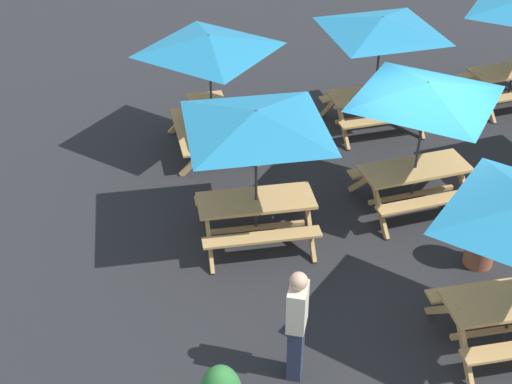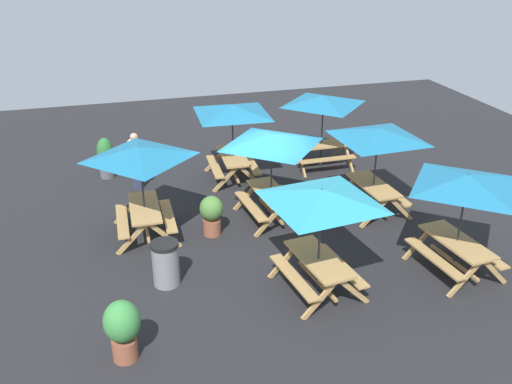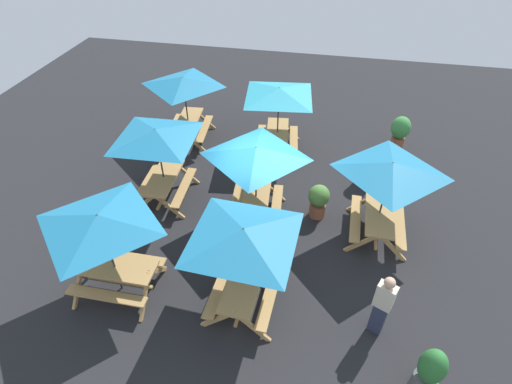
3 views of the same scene
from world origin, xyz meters
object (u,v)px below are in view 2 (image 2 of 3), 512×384
picnic_table_3 (321,204)px  potted_plant_2 (212,214)px  picnic_table_0 (232,115)px  picnic_table_6 (323,105)px  potted_plant_0 (106,157)px  picnic_table_4 (378,140)px  picnic_table_5 (140,159)px  picnic_table_1 (272,146)px  potted_plant_1 (122,327)px  person_standing (136,159)px  trash_bin_gray (166,263)px  picnic_table_2 (466,188)px

picnic_table_3 → potted_plant_2: picnic_table_3 is taller
picnic_table_0 → picnic_table_6: 2.88m
picnic_table_3 → potted_plant_0: (7.28, 3.90, -1.35)m
picnic_table_4 → picnic_table_3: bearing=135.0°
picnic_table_5 → potted_plant_2: (-0.41, -1.55, -1.42)m
potted_plant_0 → picnic_table_6: bearing=-98.7°
potted_plant_0 → potted_plant_2: (-4.35, -2.30, -0.08)m
picnic_table_1 → picnic_table_4: same height
picnic_table_6 → potted_plant_1: (-7.32, 6.56, -1.32)m
picnic_table_5 → picnic_table_6: same height
person_standing → picnic_table_4: bearing=175.8°
picnic_table_6 → potted_plant_1: picnic_table_6 is taller
person_standing → picnic_table_0: bearing=-158.0°
picnic_table_5 → picnic_table_6: bearing=-61.3°
picnic_table_1 → potted_plant_1: bearing=132.5°
picnic_table_0 → picnic_table_6: (0.20, -2.87, 0.00)m
potted_plant_0 → potted_plant_1: size_ratio=1.06×
picnic_table_4 → potted_plant_2: (-0.11, 4.34, -1.42)m
person_standing → picnic_table_3: bearing=140.8°
potted_plant_0 → picnic_table_0: bearing=-108.3°
picnic_table_0 → trash_bin_gray: (-5.00, 2.68, -1.49)m
picnic_table_3 → trash_bin_gray: bearing=62.8°
picnic_table_1 → person_standing: 4.37m
picnic_table_0 → picnic_table_3: (-6.09, -0.28, 0.00)m
picnic_table_5 → trash_bin_gray: size_ratio=2.38×
potted_plant_2 → picnic_table_6: bearing=-51.2°
picnic_table_3 → trash_bin_gray: (1.08, 2.96, -1.49)m
picnic_table_1 → picnic_table_4: bearing=-101.3°
picnic_table_2 → trash_bin_gray: (1.23, 6.09, -1.49)m
picnic_table_0 → picnic_table_4: size_ratio=1.00×
picnic_table_1 → potted_plant_1: picnic_table_1 is taller
picnic_table_0 → person_standing: bearing=90.4°
picnic_table_5 → picnic_table_4: bearing=-91.5°
picnic_table_2 → picnic_table_4: bearing=1.5°
picnic_table_3 → trash_bin_gray: size_ratio=2.86×
picnic_table_6 → potted_plant_0: size_ratio=1.88×
picnic_table_2 → potted_plant_0: 10.31m
trash_bin_gray → potted_plant_2: bearing=-36.5°
picnic_table_0 → picnic_table_1: (-2.75, -0.32, 0.00)m
picnic_table_2 → picnic_table_3: same height
picnic_table_3 → person_standing: picnic_table_3 is taller
picnic_table_0 → picnic_table_3: 6.09m
picnic_table_5 → trash_bin_gray: picnic_table_5 is taller
trash_bin_gray → potted_plant_1: potted_plant_1 is taller
picnic_table_2 → potted_plant_0: size_ratio=1.88×
picnic_table_4 → potted_plant_1: bearing=118.3°
picnic_table_1 → trash_bin_gray: 4.04m
picnic_table_3 → potted_plant_0: size_ratio=2.26×
picnic_table_1 → trash_bin_gray: size_ratio=2.38×
picnic_table_1 → picnic_table_3: 3.34m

